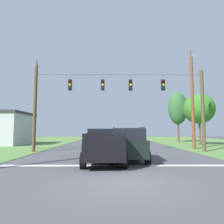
{
  "coord_description": "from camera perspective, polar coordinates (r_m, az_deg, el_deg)",
  "views": [
    {
      "loc": [
        -0.42,
        -7.61,
        1.83
      ],
      "look_at": [
        -0.34,
        8.61,
        3.31
      ],
      "focal_mm": 32.92,
      "sensor_mm": 36.0,
      "label": 1
    }
  ],
  "objects": [
    {
      "name": "ground_plane",
      "position": [
        7.84,
        2.95,
        -18.75
      ],
      "size": [
        120.0,
        120.0,
        0.0
      ],
      "primitive_type": "plane",
      "color": "#47474C"
    },
    {
      "name": "lane_dash_2",
      "position": [
        31.62,
        0.46,
        -8.53
      ],
      "size": [
        2.5,
        0.15,
        0.01
      ],
      "primitive_type": "cube",
      "rotation": [
        0.0,
        0.0,
        1.57
      ],
      "color": "white",
      "rests_on": "ground"
    },
    {
      "name": "utility_pole_mid_right",
      "position": [
        22.32,
        21.44,
        2.99
      ],
      "size": [
        0.32,
        1.74,
        10.12
      ],
      "color": "brown",
      "rests_on": "ground"
    },
    {
      "name": "lane_dash_1",
      "position": [
        24.14,
        0.71,
        -9.56
      ],
      "size": [
        2.5,
        0.15,
        0.01
      ],
      "primitive_type": "cube",
      "rotation": [
        0.0,
        0.0,
        1.57
      ],
      "color": "white",
      "rests_on": "ground"
    },
    {
      "name": "tree_roadside_right",
      "position": [
        28.74,
        22.99,
        0.83
      ],
      "size": [
        3.93,
        3.93,
        6.61
      ],
      "color": "brown",
      "rests_on": "ground"
    },
    {
      "name": "utility_pole_near_left",
      "position": [
        22.17,
        -20.55,
        1.81
      ],
      "size": [
        0.31,
        1.55,
        9.1
      ],
      "color": "brown",
      "rests_on": "ground"
    },
    {
      "name": "lane_dash_3",
      "position": [
        40.5,
        0.29,
        -7.8
      ],
      "size": [
        2.5,
        0.15,
        0.01
      ],
      "primitive_type": "cube",
      "rotation": [
        0.0,
        0.0,
        1.57
      ],
      "color": "white",
      "rests_on": "ground"
    },
    {
      "name": "stop_bar_stripe",
      "position": [
        11.2,
        1.92,
        -14.62
      ],
      "size": [
        12.49,
        0.45,
        0.01
      ],
      "primitive_type": "cube",
      "color": "white",
      "rests_on": "ground"
    },
    {
      "name": "lane_dash_0",
      "position": [
        17.15,
        1.13,
        -11.34
      ],
      "size": [
        2.5,
        0.15,
        0.01
      ],
      "primitive_type": "cube",
      "rotation": [
        0.0,
        0.0,
        1.57
      ],
      "color": "white",
      "rests_on": "ground"
    },
    {
      "name": "pickup_truck",
      "position": [
        12.09,
        -2.31,
        -9.32
      ],
      "size": [
        2.46,
        5.48,
        1.95
      ],
      "color": "black",
      "rests_on": "ground"
    },
    {
      "name": "tree_roadside_far_right",
      "position": [
        34.47,
        17.77,
        0.96
      ],
      "size": [
        2.98,
        2.98,
        8.02
      ],
      "color": "brown",
      "rests_on": "ground"
    },
    {
      "name": "suv_black",
      "position": [
        12.89,
        4.36,
        -8.64
      ],
      "size": [
        2.27,
        4.83,
        2.05
      ],
      "color": "black",
      "rests_on": "ground"
    },
    {
      "name": "distant_car_crossing_white",
      "position": [
        27.55,
        -1.9,
        -7.38
      ],
      "size": [
        2.21,
        4.39,
        1.52
      ],
      "color": "silver",
      "rests_on": "ground"
    },
    {
      "name": "overhead_signal_span",
      "position": [
        18.15,
        1.83,
        1.89
      ],
      "size": [
        15.15,
        0.31,
        7.25
      ],
      "color": "#4E4029",
      "rests_on": "ground"
    },
    {
      "name": "lane_dash_4",
      "position": [
        41.97,
        0.27,
        -7.71
      ],
      "size": [
        2.5,
        0.15,
        0.01
      ],
      "primitive_type": "cube",
      "rotation": [
        0.0,
        0.0,
        1.57
      ],
      "color": "white",
      "rests_on": "ground"
    }
  ]
}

